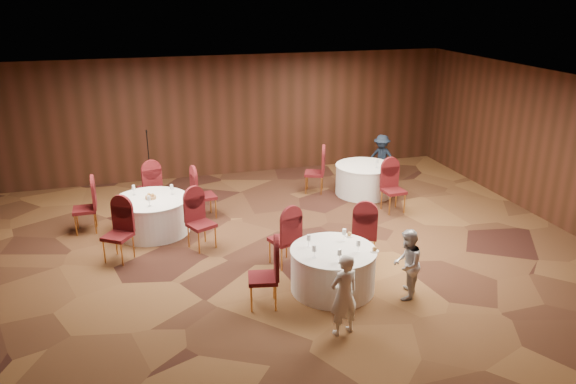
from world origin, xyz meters
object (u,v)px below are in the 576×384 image
object	(u,v)px
table_main	(333,269)
table_left	(152,215)
table_right	(364,179)
mic_stand	(150,178)
woman_a	(344,295)
woman_b	(407,264)
man_c	(381,157)

from	to	relation	value
table_main	table_left	distance (m)	4.30
table_main	table_left	size ratio (longest dim) A/B	0.93
table_right	mic_stand	bearing A→B (deg)	166.04
table_left	woman_a	distance (m)	5.17
woman_b	woman_a	bearing A→B (deg)	-27.89
table_main	man_c	size ratio (longest dim) A/B	1.19
man_c	mic_stand	bearing A→B (deg)	-132.56
table_left	woman_a	world-z (taller)	woman_a
table_main	table_right	bearing A→B (deg)	60.33
table_right	man_c	size ratio (longest dim) A/B	1.17
woman_b	man_c	distance (m)	6.09
woman_b	man_c	xyz separation A→B (m)	(2.21, 5.67, 0.01)
table_main	woman_a	bearing A→B (deg)	-103.79
table_right	mic_stand	distance (m)	5.23
table_main	man_c	world-z (taller)	man_c
table_right	mic_stand	world-z (taller)	mic_stand
mic_stand	man_c	size ratio (longest dim) A/B	1.37
table_main	table_left	xyz separation A→B (m)	(-2.77, 3.29, 0.00)
woman_a	mic_stand	bearing A→B (deg)	-84.25
table_right	table_main	bearing A→B (deg)	-119.67
table_left	table_right	world-z (taller)	same
table_main	table_left	bearing A→B (deg)	130.10
woman_a	table_main	bearing A→B (deg)	-117.50
woman_a	man_c	size ratio (longest dim) A/B	1.05
table_left	table_right	size ratio (longest dim) A/B	1.08
table_main	woman_b	distance (m)	1.22
woman_b	table_main	bearing A→B (deg)	-82.40
table_main	table_right	xyz separation A→B (m)	(2.40, 4.21, -0.00)
mic_stand	woman_a	xyz separation A→B (m)	(2.37, -6.71, 0.15)
table_main	table_right	world-z (taller)	same
woman_b	man_c	size ratio (longest dim) A/B	0.98
table_left	table_right	distance (m)	5.25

